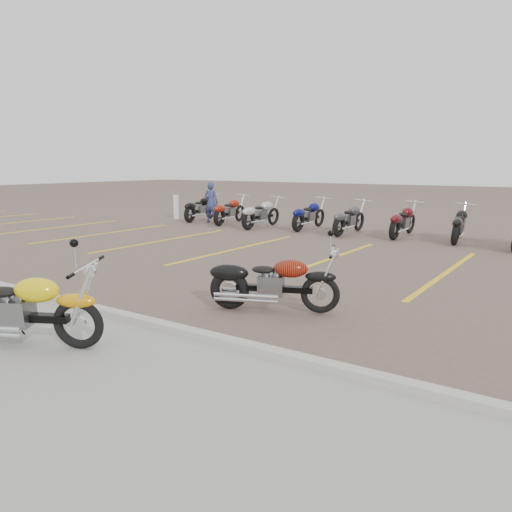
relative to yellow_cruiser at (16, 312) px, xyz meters
The scene contains 8 objects.
ground 3.53m from the yellow_cruiser, 79.72° to the left, with size 100.00×100.00×0.00m, color brown.
curb 1.62m from the yellow_cruiser, 66.59° to the left, with size 60.00×0.18×0.12m, color #ADAAA3.
parking_stripes 7.48m from the yellow_cruiser, 85.21° to the left, with size 38.00×5.50×0.01m, color yellow, non-canonical shape.
yellow_cruiser is the anchor object (origin of this frame).
flame_cruiser 3.52m from the yellow_cruiser, 59.84° to the left, with size 1.91×0.88×0.83m.
person_a 13.60m from the yellow_cruiser, 119.05° to the left, with size 0.57×0.38×1.57m, color navy.
bollard 14.86m from the yellow_cruiser, 125.58° to the left, with size 0.15×0.15×1.00m, color white.
bg_bike_row 11.90m from the yellow_cruiser, 89.88° to the left, with size 15.56×2.02×1.10m.
Camera 1 is at (5.12, -6.66, 2.22)m, focal length 35.00 mm.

